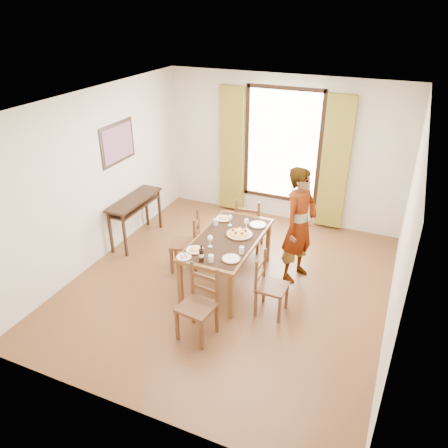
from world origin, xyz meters
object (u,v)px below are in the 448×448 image
at_px(console_table, 135,205).
at_px(pasta_platter, 239,232).
at_px(man, 299,225).
at_px(dining_table, 228,242).

distance_m(console_table, pasta_platter, 2.14).
xyz_separation_m(console_table, pasta_platter, (2.09, -0.41, 0.12)).
distance_m(console_table, man, 2.88).
height_order(console_table, man, man).
bearing_deg(pasta_platter, console_table, 169.03).
height_order(man, pasta_platter, man).
bearing_deg(dining_table, console_table, 164.63).
height_order(dining_table, pasta_platter, pasta_platter).
bearing_deg(man, console_table, 110.18).
bearing_deg(console_table, pasta_platter, -10.97).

